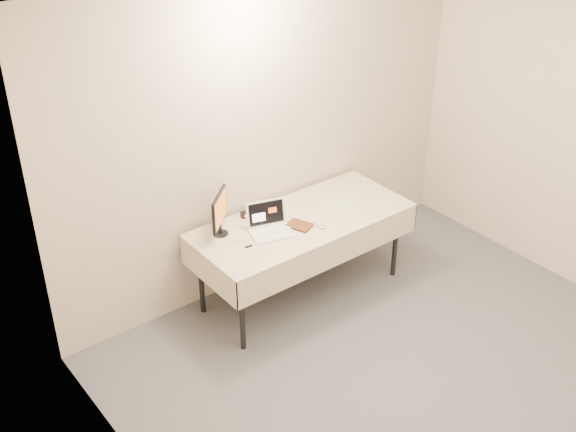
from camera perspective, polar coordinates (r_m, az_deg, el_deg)
back_wall at (r=5.96m, az=-1.56°, el=6.59°), size 4.00×0.10×2.70m
table at (r=5.95m, az=1.14°, el=-0.76°), size 1.86×0.81×0.74m
laptop at (r=5.73m, az=-1.48°, el=-0.69°), size 0.39×0.36×0.23m
monitor at (r=5.63m, az=-5.44°, el=0.39°), size 0.27×0.25×0.36m
book at (r=5.71m, az=0.56°, el=-0.31°), size 0.14×0.07×0.20m
alarm_clock at (r=5.95m, az=-3.20°, el=0.17°), size 0.12×0.07×0.05m
clicker at (r=5.80m, az=2.63°, el=-0.81°), size 0.06×0.10×0.02m
paper_form at (r=6.14m, az=4.66°, el=0.85°), size 0.14×0.25×0.00m
usb_dongle at (r=5.56m, az=-3.14°, el=-2.41°), size 0.06×0.03×0.01m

